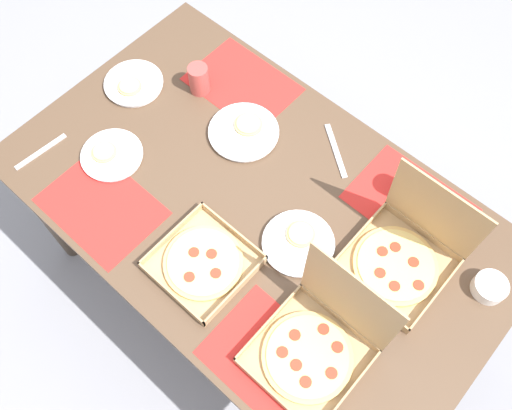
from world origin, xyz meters
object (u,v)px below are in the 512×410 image
at_px(plate_near_right, 244,132).
at_px(plate_near_left, 111,155).
at_px(pizza_box_corner_right, 404,254).
at_px(cup_dark, 408,187).
at_px(plate_far_right, 298,242).
at_px(plate_middle, 133,84).
at_px(pizza_box_center, 316,344).
at_px(pizza_box_edge_far, 203,263).
at_px(cup_spare, 199,79).
at_px(condiment_bowl, 490,287).

xyz_separation_m(plate_near_right, plate_near_left, (-0.26, -0.35, 0.00)).
xyz_separation_m(pizza_box_corner_right, plate_near_right, (-0.65, 0.03, -0.04)).
xyz_separation_m(plate_near_right, cup_dark, (0.53, 0.16, 0.04)).
height_order(plate_far_right, plate_middle, same).
distance_m(pizza_box_center, plate_far_right, 0.32).
height_order(pizza_box_edge_far, plate_near_left, pizza_box_edge_far).
xyz_separation_m(cup_spare, condiment_bowl, (1.12, 0.03, -0.03)).
bearing_deg(condiment_bowl, pizza_box_edge_far, -143.66).
relative_size(plate_middle, cup_spare, 1.91).
height_order(pizza_box_corner_right, pizza_box_center, pizza_box_center).
xyz_separation_m(pizza_box_corner_right, plate_middle, (-1.07, -0.08, -0.04)).
height_order(pizza_box_edge_far, condiment_bowl, condiment_bowl).
relative_size(pizza_box_center, plate_middle, 1.55).
distance_m(cup_dark, condiment_bowl, 0.37).
relative_size(plate_near_left, plate_far_right, 0.93).
distance_m(pizza_box_corner_right, plate_near_right, 0.65).
bearing_deg(pizza_box_center, plate_near_left, 177.23).
relative_size(pizza_box_corner_right, plate_near_right, 1.35).
bearing_deg(pizza_box_center, cup_dark, 99.32).
xyz_separation_m(pizza_box_center, condiment_bowl, (0.26, 0.46, -0.03)).
height_order(pizza_box_center, condiment_bowl, pizza_box_center).
distance_m(plate_middle, cup_spare, 0.24).
bearing_deg(condiment_bowl, plate_near_right, -175.89).
bearing_deg(plate_far_right, pizza_box_center, -42.05).
height_order(plate_near_right, plate_middle, same).
xyz_separation_m(plate_near_left, cup_spare, (0.02, 0.39, 0.04)).
bearing_deg(plate_middle, plate_far_right, -5.54).
relative_size(plate_far_right, condiment_bowl, 2.24).
bearing_deg(plate_near_left, plate_near_right, 53.95).
bearing_deg(plate_near_right, pizza_box_center, -32.54).
bearing_deg(pizza_box_corner_right, plate_far_right, -148.27).
bearing_deg(plate_middle, pizza_box_edge_far, -25.91).
height_order(pizza_box_edge_far, plate_far_right, pizza_box_edge_far).
relative_size(pizza_box_corner_right, plate_near_left, 1.57).
relative_size(pizza_box_corner_right, cup_dark, 3.28).
relative_size(pizza_box_corner_right, pizza_box_center, 1.00).
distance_m(plate_near_right, cup_dark, 0.56).
relative_size(plate_middle, cup_dark, 2.12).
relative_size(plate_near_left, cup_dark, 2.08).
xyz_separation_m(pizza_box_edge_far, plate_near_left, (-0.48, 0.07, -0.00)).
bearing_deg(plate_far_right, plate_near_right, 154.33).
bearing_deg(cup_dark, pizza_box_center, -80.68).
xyz_separation_m(plate_near_left, cup_dark, (0.79, 0.52, 0.04)).
xyz_separation_m(pizza_box_edge_far, pizza_box_center, (0.40, 0.03, 0.04)).
xyz_separation_m(pizza_box_center, plate_near_right, (-0.62, 0.40, -0.04)).
bearing_deg(pizza_box_corner_right, condiment_bowl, 21.08).
bearing_deg(cup_spare, pizza_box_corner_right, -4.01).
bearing_deg(plate_near_right, plate_far_right, -25.67).
xyz_separation_m(plate_far_right, cup_spare, (-0.63, 0.22, 0.04)).
bearing_deg(plate_near_left, condiment_bowl, 20.09).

